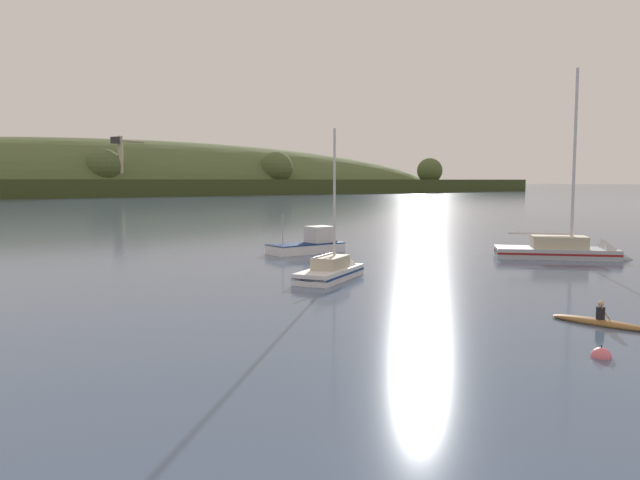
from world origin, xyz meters
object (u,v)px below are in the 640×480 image
at_px(dockside_crane, 121,168).
at_px(sailboat_near_mooring, 572,255).
at_px(fishing_boat_moored, 313,248).
at_px(canoe_with_paddler, 600,322).
at_px(sailboat_midwater_white, 334,273).
at_px(mooring_buoy_foreground, 601,357).

distance_m(dockside_crane, sailboat_near_mooring, 188.39).
distance_m(sailboat_near_mooring, fishing_boat_moored, 18.40).
height_order(fishing_boat_moored, canoe_with_paddler, fishing_boat_moored).
xyz_separation_m(dockside_crane, sailboat_midwater_white, (-33.49, -186.56, -9.25)).
relative_size(sailboat_midwater_white, fishing_boat_moored, 1.41).
distance_m(dockside_crane, mooring_buoy_foreground, 207.39).
relative_size(canoe_with_paddler, mooring_buoy_foreground, 5.43).
bearing_deg(dockside_crane, mooring_buoy_foreground, -126.38).
xyz_separation_m(fishing_boat_moored, mooring_buoy_foreground, (-6.67, -29.05, -0.34)).
bearing_deg(dockside_crane, canoe_with_paddler, -125.43).
relative_size(fishing_boat_moored, mooring_buoy_foreground, 9.27).
relative_size(dockside_crane, canoe_with_paddler, 5.28).
distance_m(dockside_crane, fishing_boat_moored, 177.66).
relative_size(sailboat_midwater_white, canoe_with_paddler, 2.41).
bearing_deg(sailboat_midwater_white, canoe_with_paddler, -115.64).
bearing_deg(fishing_boat_moored, sailboat_midwater_white, -120.77).
bearing_deg(canoe_with_paddler, dockside_crane, 156.92).
distance_m(sailboat_midwater_white, canoe_with_paddler, 15.05).
bearing_deg(sailboat_near_mooring, sailboat_midwater_white, -141.46).
height_order(sailboat_midwater_white, fishing_boat_moored, sailboat_midwater_white).
bearing_deg(fishing_boat_moored, dockside_crane, 74.73).
bearing_deg(fishing_boat_moored, canoe_with_paddler, -102.15).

